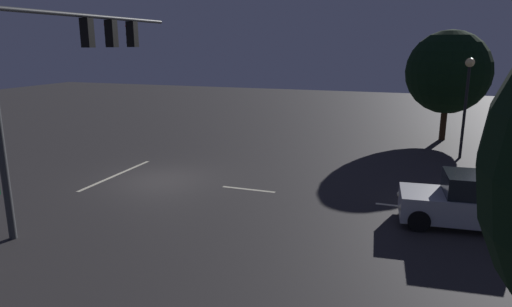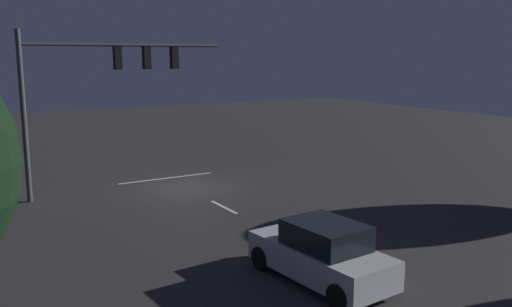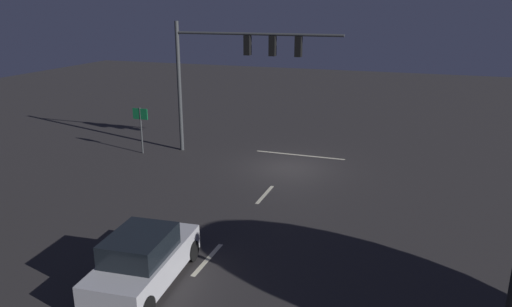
% 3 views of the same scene
% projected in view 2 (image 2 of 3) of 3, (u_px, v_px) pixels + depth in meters
% --- Properties ---
extents(ground_plane, '(80.00, 80.00, 0.00)m').
position_uv_depth(ground_plane, '(184.00, 187.00, 25.60)').
color(ground_plane, '#2D2B2B').
extents(traffic_signal_assembly, '(9.07, 0.47, 7.16)m').
position_uv_depth(traffic_signal_assembly, '(100.00, 76.00, 23.79)').
color(traffic_signal_assembly, '#383A3D').
rests_on(traffic_signal_assembly, ground_plane).
extents(lane_dash_far, '(0.16, 2.20, 0.01)m').
position_uv_depth(lane_dash_far, '(224.00, 207.00, 22.22)').
color(lane_dash_far, beige).
rests_on(lane_dash_far, ground_plane).
extents(lane_dash_mid, '(0.16, 2.20, 0.01)m').
position_uv_depth(lane_dash_mid, '(312.00, 252.00, 17.16)').
color(lane_dash_mid, beige).
rests_on(lane_dash_mid, ground_plane).
extents(stop_bar, '(5.00, 0.16, 0.01)m').
position_uv_depth(stop_bar, '(167.00, 178.00, 27.45)').
color(stop_bar, beige).
rests_on(stop_bar, ground_plane).
extents(car_approaching, '(2.20, 4.48, 1.70)m').
position_uv_depth(car_approaching, '(321.00, 253.00, 14.82)').
color(car_approaching, '#B7B7BC').
rests_on(car_approaching, ground_plane).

